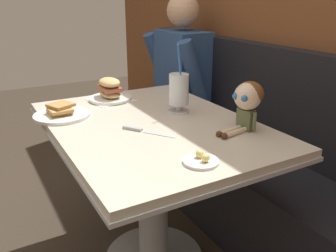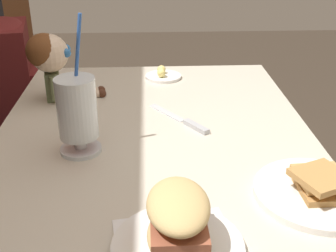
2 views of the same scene
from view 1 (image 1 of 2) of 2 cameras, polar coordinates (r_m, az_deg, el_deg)
name	(u,v)px [view 1 (image 1 of 2)]	position (r m, az deg, el deg)	size (l,w,h in m)	color
wood_panel_wall	(307,6)	(2.00, 21.09, 17.30)	(4.40, 0.08, 2.40)	brown
booth_bench	(255,174)	(2.05, 13.59, -7.43)	(2.60, 0.48, 1.00)	black
diner_table	(152,164)	(1.62, -2.49, -5.99)	(1.11, 0.81, 0.74)	beige
toast_plate	(62,113)	(1.68, -16.52, 1.93)	(0.25, 0.25, 0.06)	white
milkshake_glass	(179,91)	(1.65, 1.73, 5.54)	(0.10, 0.10, 0.32)	silver
sandwich_plate	(110,91)	(1.88, -9.18, 5.44)	(0.23, 0.23, 0.12)	white
butter_saucer	(201,160)	(1.18, 5.29, -5.41)	(0.12, 0.12, 0.04)	white
butter_knife	(140,130)	(1.45, -4.49, -0.64)	(0.20, 0.15, 0.01)	silver
seated_doll	(248,99)	(1.46, 12.50, 4.21)	(0.13, 0.23, 0.20)	#5B6642
diner_patron	(177,75)	(2.45, 1.46, 8.14)	(0.55, 0.48, 0.81)	#2D4C7F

